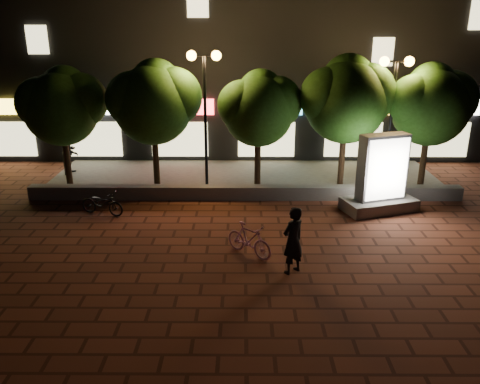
{
  "coord_description": "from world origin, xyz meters",
  "views": [
    {
      "loc": [
        -0.08,
        -13.01,
        6.26
      ],
      "look_at": [
        -0.17,
        1.5,
        1.15
      ],
      "focal_mm": 36.39,
      "sensor_mm": 36.0,
      "label": 1
    }
  ],
  "objects_px": {
    "ad_kiosk": "(381,180)",
    "tree_mid": "(260,106)",
    "scooter_pink": "(249,240)",
    "street_lamp_right": "(394,89)",
    "tree_left": "(154,100)",
    "pedestrian": "(70,152)",
    "tree_far_left": "(62,104)",
    "tree_right": "(347,97)",
    "scooter_parked": "(102,203)",
    "street_lamp_left": "(205,85)",
    "tree_far_right": "(432,102)",
    "rider": "(293,240)"
  },
  "relations": [
    {
      "from": "tree_right",
      "to": "scooter_parked",
      "type": "bearing_deg",
      "value": -160.68
    },
    {
      "from": "tree_far_left",
      "to": "ad_kiosk",
      "type": "bearing_deg",
      "value": -12.47
    },
    {
      "from": "ad_kiosk",
      "to": "scooter_pink",
      "type": "distance_m",
      "value": 5.8
    },
    {
      "from": "street_lamp_right",
      "to": "tree_far_left",
      "type": "bearing_deg",
      "value": 178.79
    },
    {
      "from": "scooter_pink",
      "to": "scooter_parked",
      "type": "height_order",
      "value": "scooter_pink"
    },
    {
      "from": "scooter_parked",
      "to": "pedestrian",
      "type": "distance_m",
      "value": 5.22
    },
    {
      "from": "street_lamp_left",
      "to": "scooter_parked",
      "type": "distance_m",
      "value": 5.67
    },
    {
      "from": "tree_left",
      "to": "tree_far_left",
      "type": "bearing_deg",
      "value": -180.0
    },
    {
      "from": "tree_left",
      "to": "street_lamp_left",
      "type": "distance_m",
      "value": 2.05
    },
    {
      "from": "tree_far_left",
      "to": "rider",
      "type": "xyz_separation_m",
      "value": [
        8.17,
        -7.07,
        -2.38
      ]
    },
    {
      "from": "scooter_pink",
      "to": "tree_far_left",
      "type": "bearing_deg",
      "value": 90.25
    },
    {
      "from": "street_lamp_left",
      "to": "tree_left",
      "type": "bearing_deg",
      "value": 172.3
    },
    {
      "from": "street_lamp_right",
      "to": "rider",
      "type": "distance_m",
      "value": 8.57
    },
    {
      "from": "tree_far_left",
      "to": "pedestrian",
      "type": "relative_size",
      "value": 2.44
    },
    {
      "from": "ad_kiosk",
      "to": "rider",
      "type": "relative_size",
      "value": 1.51
    },
    {
      "from": "tree_mid",
      "to": "scooter_parked",
      "type": "bearing_deg",
      "value": -150.56
    },
    {
      "from": "street_lamp_right",
      "to": "ad_kiosk",
      "type": "bearing_deg",
      "value": -109.64
    },
    {
      "from": "ad_kiosk",
      "to": "scooter_pink",
      "type": "height_order",
      "value": "ad_kiosk"
    },
    {
      "from": "tree_mid",
      "to": "scooter_pink",
      "type": "xyz_separation_m",
      "value": [
        -0.45,
        -6.08,
        -2.74
      ]
    },
    {
      "from": "street_lamp_left",
      "to": "rider",
      "type": "bearing_deg",
      "value": -68.23
    },
    {
      "from": "tree_far_left",
      "to": "scooter_pink",
      "type": "distance_m",
      "value": 9.72
    },
    {
      "from": "scooter_pink",
      "to": "tree_mid",
      "type": "bearing_deg",
      "value": 36.78
    },
    {
      "from": "tree_right",
      "to": "street_lamp_right",
      "type": "height_order",
      "value": "tree_right"
    },
    {
      "from": "tree_left",
      "to": "pedestrian",
      "type": "height_order",
      "value": "tree_left"
    },
    {
      "from": "ad_kiosk",
      "to": "tree_mid",
      "type": "bearing_deg",
      "value": 148.07
    },
    {
      "from": "scooter_parked",
      "to": "tree_far_right",
      "type": "bearing_deg",
      "value": -58.0
    },
    {
      "from": "tree_mid",
      "to": "tree_far_right",
      "type": "bearing_deg",
      "value": 0.0
    },
    {
      "from": "street_lamp_right",
      "to": "scooter_pink",
      "type": "height_order",
      "value": "street_lamp_right"
    },
    {
      "from": "tree_left",
      "to": "street_lamp_left",
      "type": "bearing_deg",
      "value": -7.7
    },
    {
      "from": "tree_right",
      "to": "rider",
      "type": "bearing_deg",
      "value": -110.46
    },
    {
      "from": "tree_mid",
      "to": "street_lamp_left",
      "type": "bearing_deg",
      "value": -172.69
    },
    {
      "from": "street_lamp_right",
      "to": "rider",
      "type": "height_order",
      "value": "street_lamp_right"
    },
    {
      "from": "tree_mid",
      "to": "street_lamp_right",
      "type": "bearing_deg",
      "value": -3.04
    },
    {
      "from": "rider",
      "to": "scooter_parked",
      "type": "distance_m",
      "value": 7.31
    },
    {
      "from": "tree_left",
      "to": "scooter_pink",
      "type": "distance_m",
      "value": 7.64
    },
    {
      "from": "tree_far_left",
      "to": "street_lamp_right",
      "type": "height_order",
      "value": "street_lamp_right"
    },
    {
      "from": "ad_kiosk",
      "to": "tree_far_left",
      "type": "bearing_deg",
      "value": 167.53
    },
    {
      "from": "street_lamp_right",
      "to": "pedestrian",
      "type": "xyz_separation_m",
      "value": [
        -12.9,
        1.73,
        -2.87
      ]
    },
    {
      "from": "tree_far_left",
      "to": "tree_far_right",
      "type": "height_order",
      "value": "tree_far_right"
    },
    {
      "from": "tree_left",
      "to": "scooter_pink",
      "type": "height_order",
      "value": "tree_left"
    },
    {
      "from": "ad_kiosk",
      "to": "scooter_pink",
      "type": "bearing_deg",
      "value": -142.54
    },
    {
      "from": "tree_left",
      "to": "scooter_pink",
      "type": "relative_size",
      "value": 3.11
    },
    {
      "from": "rider",
      "to": "tree_far_right",
      "type": "bearing_deg",
      "value": -168.6
    },
    {
      "from": "ad_kiosk",
      "to": "pedestrian",
      "type": "relative_size",
      "value": 1.46
    },
    {
      "from": "tree_left",
      "to": "tree_mid",
      "type": "bearing_deg",
      "value": -0.0
    },
    {
      "from": "rider",
      "to": "ad_kiosk",
      "type": "bearing_deg",
      "value": -166.61
    },
    {
      "from": "tree_left",
      "to": "tree_far_right",
      "type": "relative_size",
      "value": 1.03
    },
    {
      "from": "tree_far_right",
      "to": "scooter_parked",
      "type": "height_order",
      "value": "tree_far_right"
    },
    {
      "from": "tree_left",
      "to": "pedestrian",
      "type": "relative_size",
      "value": 2.58
    },
    {
      "from": "tree_far_left",
      "to": "pedestrian",
      "type": "distance_m",
      "value": 2.74
    }
  ]
}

